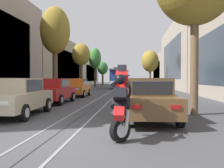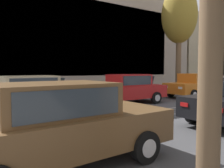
# 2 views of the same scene
# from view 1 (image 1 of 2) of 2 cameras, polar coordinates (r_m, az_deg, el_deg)

# --- Properties ---
(ground_plane) EXTENTS (170.49, 170.49, 0.00)m
(ground_plane) POSITION_cam_1_polar(r_m,az_deg,el_deg) (33.39, 1.16, -1.42)
(ground_plane) COLOR #424244
(trolley_track_rails) EXTENTS (1.14, 76.20, 0.01)m
(trolley_track_rails) POSITION_cam_1_polar(r_m,az_deg,el_deg) (38.20, 1.62, -1.08)
(trolley_track_rails) COLOR gray
(trolley_track_rails) RESTS_ON ground
(building_facade_left) EXTENTS (5.62, 67.90, 9.32)m
(building_facade_left) POSITION_cam_1_polar(r_m,az_deg,el_deg) (38.81, -14.56, 4.81)
(building_facade_left) COLOR gray
(building_facade_left) RESTS_ON ground
(building_facade_right) EXTENTS (5.43, 67.90, 9.91)m
(building_facade_right) POSITION_cam_1_polar(r_m,az_deg,el_deg) (41.30, 16.78, 4.85)
(building_facade_right) COLOR gray
(building_facade_right) RESTS_ON ground
(parked_car_beige_near_left) EXTENTS (2.12, 4.41, 1.58)m
(parked_car_beige_near_left) POSITION_cam_1_polar(r_m,az_deg,el_deg) (10.85, -21.69, -2.83)
(parked_car_beige_near_left) COLOR #C1B28E
(parked_car_beige_near_left) RESTS_ON ground
(parked_car_red_second_left) EXTENTS (2.05, 4.38, 1.58)m
(parked_car_red_second_left) POSITION_cam_1_polar(r_m,az_deg,el_deg) (15.77, -13.71, -1.53)
(parked_car_red_second_left) COLOR red
(parked_car_red_second_left) RESTS_ON ground
(parked_car_orange_mid_left) EXTENTS (2.03, 4.38, 1.58)m
(parked_car_orange_mid_left) POSITION_cam_1_polar(r_m,az_deg,el_deg) (21.11, -8.44, -0.81)
(parked_car_orange_mid_left) COLOR orange
(parked_car_orange_mid_left) RESTS_ON ground
(parked_car_brown_near_right) EXTENTS (2.12, 4.41, 1.58)m
(parked_car_brown_near_right) POSITION_cam_1_polar(r_m,az_deg,el_deg) (9.06, 8.61, -3.55)
(parked_car_brown_near_right) COLOR brown
(parked_car_brown_near_right) RESTS_ON ground
(parked_car_black_second_right) EXTENTS (2.06, 4.39, 1.58)m
(parked_car_black_second_right) POSITION_cam_1_polar(r_m,az_deg,el_deg) (15.33, 7.54, -1.58)
(parked_car_black_second_right) COLOR black
(parked_car_black_second_right) RESTS_ON ground
(parked_car_grey_mid_right) EXTENTS (2.01, 4.36, 1.58)m
(parked_car_grey_mid_right) POSITION_cam_1_polar(r_m,az_deg,el_deg) (21.91, 6.96, -0.73)
(parked_car_grey_mid_right) COLOR slate
(parked_car_grey_mid_right) RESTS_ON ground
(street_tree_kerb_left_second) EXTENTS (2.73, 2.58, 8.16)m
(street_tree_kerb_left_second) POSITION_cam_1_polar(r_m,az_deg,el_deg) (23.00, -13.40, 12.12)
(street_tree_kerb_left_second) COLOR brown
(street_tree_kerb_left_second) RESTS_ON ground
(street_tree_kerb_left_mid) EXTENTS (2.60, 2.15, 6.63)m
(street_tree_kerb_left_mid) POSITION_cam_1_polar(r_m,az_deg,el_deg) (34.77, -7.38, 6.86)
(street_tree_kerb_left_mid) COLOR #4C3826
(street_tree_kerb_left_mid) RESTS_ON ground
(street_tree_kerb_left_fourth) EXTENTS (2.37, 2.30, 7.49)m
(street_tree_kerb_left_fourth) POSITION_cam_1_polar(r_m,az_deg,el_deg) (46.11, -4.08, 6.04)
(street_tree_kerb_left_fourth) COLOR #4C3826
(street_tree_kerb_left_fourth) RESTS_ON ground
(street_tree_kerb_left_far) EXTENTS (2.55, 2.34, 5.71)m
(street_tree_kerb_left_far) POSITION_cam_1_polar(r_m,az_deg,el_deg) (58.25, -2.23, 3.71)
(street_tree_kerb_left_far) COLOR brown
(street_tree_kerb_left_far) RESTS_ON ground
(street_tree_kerb_right_second) EXTENTS (2.90, 3.02, 6.38)m
(street_tree_kerb_right_second) POSITION_cam_1_polar(r_m,az_deg,el_deg) (41.30, 9.07, 5.35)
(street_tree_kerb_right_second) COLOR brown
(street_tree_kerb_right_second) RESTS_ON ground
(cable_car_trolley) EXTENTS (2.76, 9.17, 3.28)m
(cable_car_trolley) POSITION_cam_1_polar(r_m,az_deg,el_deg) (38.12, 1.62, 1.41)
(cable_car_trolley) COLOR navy
(cable_car_trolley) RESTS_ON ground
(motorcycle_with_rider) EXTENTS (0.52, 1.77, 1.94)m
(motorcycle_with_rider) POSITION_cam_1_polar(r_m,az_deg,el_deg) (6.17, 2.23, -3.79)
(motorcycle_with_rider) COLOR black
(motorcycle_with_rider) RESTS_ON ground
(pedestrian_on_left_pavement) EXTENTS (0.55, 0.40, 1.67)m
(pedestrian_on_left_pavement) POSITION_cam_1_polar(r_m,az_deg,el_deg) (34.83, -8.12, 0.23)
(pedestrian_on_left_pavement) COLOR #282D38
(pedestrian_on_left_pavement) RESTS_ON ground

